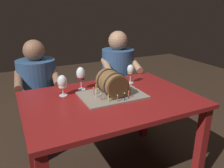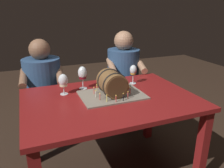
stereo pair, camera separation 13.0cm
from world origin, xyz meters
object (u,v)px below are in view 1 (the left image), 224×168
(dining_table, at_px, (111,110))
(person_seated_right, at_px, (118,83))
(wine_glass_amber, at_px, (131,70))
(wine_glass_red, at_px, (81,75))
(wine_glass_white, at_px, (62,82))
(person_seated_left, at_px, (39,98))
(barrel_cake, at_px, (112,85))

(dining_table, height_order, person_seated_right, person_seated_right)
(dining_table, bearing_deg, wine_glass_amber, 37.05)
(wine_glass_red, height_order, person_seated_right, person_seated_right)
(wine_glass_amber, height_order, person_seated_right, person_seated_right)
(wine_glass_white, relative_size, person_seated_right, 0.15)
(wine_glass_white, xyz_separation_m, person_seated_left, (-0.12, 0.54, -0.31))
(barrel_cake, xyz_separation_m, person_seated_right, (0.43, 0.72, -0.27))
(wine_glass_white, distance_m, person_seated_right, 1.00)
(barrel_cake, xyz_separation_m, person_seated_left, (-0.48, 0.72, -0.29))
(wine_glass_white, bearing_deg, person_seated_left, 102.90)
(wine_glass_amber, distance_m, person_seated_left, 0.98)
(wine_glass_red, xyz_separation_m, person_seated_right, (0.60, 0.47, -0.32))
(barrel_cake, xyz_separation_m, wine_glass_amber, (0.29, 0.21, 0.04))
(dining_table, height_order, person_seated_left, person_seated_left)
(wine_glass_white, bearing_deg, dining_table, -32.29)
(wine_glass_white, relative_size, person_seated_left, 0.15)
(person_seated_left, bearing_deg, wine_glass_amber, -33.28)
(dining_table, height_order, wine_glass_amber, wine_glass_amber)
(wine_glass_red, height_order, person_seated_left, person_seated_left)
(wine_glass_white, height_order, person_seated_left, person_seated_left)
(person_seated_left, bearing_deg, dining_table, -58.88)
(person_seated_left, bearing_deg, wine_glass_white, -77.10)
(barrel_cake, relative_size, wine_glass_white, 2.92)
(person_seated_right, bearing_deg, wine_glass_red, -141.91)
(wine_glass_red, distance_m, person_seated_right, 0.83)
(person_seated_right, bearing_deg, dining_table, -121.07)
(dining_table, xyz_separation_m, wine_glass_white, (-0.33, 0.21, 0.22))
(dining_table, relative_size, person_seated_right, 1.15)
(wine_glass_red, bearing_deg, person_seated_left, 122.70)
(person_seated_right, bearing_deg, wine_glass_amber, -104.49)
(wine_glass_white, relative_size, wine_glass_red, 0.86)
(wine_glass_red, distance_m, person_seated_left, 0.66)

